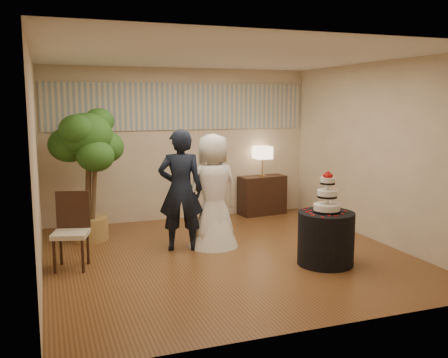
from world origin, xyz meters
name	(u,v)px	position (x,y,z in m)	size (l,w,h in m)	color
floor	(227,255)	(0.00, 0.00, 0.00)	(5.00, 5.00, 0.00)	brown
ceiling	(227,56)	(0.00, 0.00, 2.80)	(5.00, 5.00, 0.00)	white
wall_back	(181,145)	(0.00, 2.50, 1.40)	(5.00, 0.06, 2.80)	beige
wall_front	(320,187)	(0.00, -2.50, 1.40)	(5.00, 0.06, 2.80)	beige
wall_left	(36,167)	(-2.50, 0.00, 1.40)	(0.06, 5.00, 2.80)	beige
wall_right	(377,153)	(2.50, 0.00, 1.40)	(0.06, 5.00, 2.80)	beige
mural_border	(180,107)	(0.00, 2.48, 2.10)	(4.90, 0.02, 0.85)	#AFB0A2
groom	(181,190)	(-0.54, 0.51, 0.90)	(0.66, 0.43, 1.80)	black
bride	(213,191)	(-0.03, 0.53, 0.86)	(0.84, 0.77, 1.72)	white
cake_table	(326,238)	(1.13, -0.81, 0.36)	(0.76, 0.76, 0.72)	black
wedding_cake	(327,192)	(1.13, -0.81, 1.00)	(0.36, 0.36, 0.56)	white
console	(262,195)	(1.58, 2.29, 0.38)	(0.91, 0.40, 0.76)	black
table_lamp	(262,161)	(1.58, 2.29, 1.05)	(0.31, 0.31, 0.58)	beige
ficus_tree	(88,174)	(-1.77, 1.50, 1.07)	(1.02, 1.02, 2.13)	#2A5B1C
side_chair	(71,232)	(-2.13, 0.16, 0.50)	(0.46, 0.48, 1.01)	black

